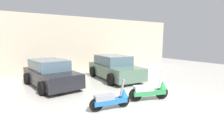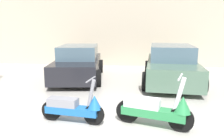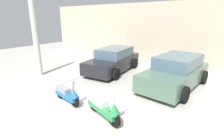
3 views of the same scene
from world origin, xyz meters
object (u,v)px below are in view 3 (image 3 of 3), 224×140
(car_rear_center, at_px, (176,72))
(support_column_side, at_px, (36,38))
(scooter_front_right, at_px, (104,107))
(car_rear_left, at_px, (113,60))
(scooter_front_left, at_px, (68,94))

(car_rear_center, height_order, support_column_side, support_column_side)
(scooter_front_right, relative_size, support_column_side, 0.40)
(scooter_front_right, height_order, car_rear_left, car_rear_left)
(scooter_front_left, height_order, scooter_front_right, scooter_front_right)
(scooter_front_left, bearing_deg, car_rear_center, 64.27)
(support_column_side, bearing_deg, scooter_front_left, -18.12)
(car_rear_left, bearing_deg, scooter_front_right, 25.76)
(car_rear_center, xyz_separation_m, support_column_side, (-6.17, -2.61, 1.27))
(scooter_front_left, height_order, car_rear_center, car_rear_center)
(car_rear_left, height_order, car_rear_center, car_rear_center)
(support_column_side, bearing_deg, scooter_front_right, -12.98)
(car_rear_left, bearing_deg, support_column_side, -50.32)
(car_rear_left, bearing_deg, car_rear_center, 78.67)
(scooter_front_left, relative_size, car_rear_left, 0.35)
(car_rear_left, relative_size, support_column_side, 1.03)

